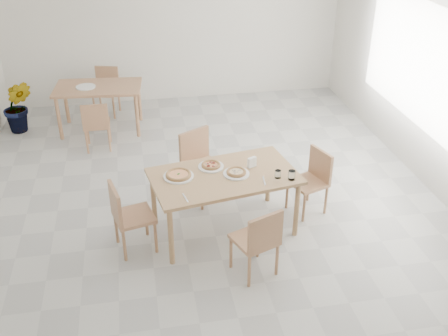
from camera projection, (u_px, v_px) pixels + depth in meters
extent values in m
plane|color=beige|center=(205.00, 196.00, 6.89)|extent=(7.00, 7.00, 0.00)
plane|color=silver|center=(174.00, 23.00, 9.19)|extent=(6.00, 0.00, 6.00)
plane|color=silver|center=(285.00, 309.00, 3.20)|extent=(6.00, 0.00, 6.00)
plane|color=silver|center=(436.00, 81.00, 6.66)|extent=(0.00, 7.00, 7.00)
cube|color=white|center=(424.00, 66.00, 6.86)|extent=(1.60, 0.02, 3.20)
cube|color=tan|center=(224.00, 176.00, 5.91)|extent=(1.76, 1.19, 0.04)
cylinder|color=tan|center=(171.00, 237.00, 5.55)|extent=(0.06, 0.06, 0.71)
cylinder|color=tan|center=(297.00, 209.00, 6.00)|extent=(0.06, 0.06, 0.71)
cylinder|color=tan|center=(154.00, 199.00, 6.19)|extent=(0.06, 0.06, 0.71)
cylinder|color=tan|center=(268.00, 177.00, 6.63)|extent=(0.06, 0.06, 0.71)
cube|color=tan|center=(254.00, 239.00, 5.41)|extent=(0.53, 0.53, 0.04)
cube|color=tan|center=(265.00, 232.00, 5.17)|extent=(0.39, 0.18, 0.39)
cylinder|color=tan|center=(258.00, 242.00, 5.72)|extent=(0.03, 0.03, 0.40)
cylinder|color=tan|center=(231.00, 253.00, 5.57)|extent=(0.03, 0.03, 0.40)
cylinder|color=tan|center=(277.00, 260.00, 5.47)|extent=(0.03, 0.03, 0.40)
cylinder|color=tan|center=(249.00, 271.00, 5.31)|extent=(0.03, 0.03, 0.40)
cube|color=tan|center=(204.00, 167.00, 6.64)|extent=(0.61, 0.61, 0.04)
cube|color=tan|center=(194.00, 145.00, 6.66)|extent=(0.41, 0.26, 0.43)
cylinder|color=tan|center=(202.00, 194.00, 6.53)|extent=(0.04, 0.04, 0.44)
cylinder|color=tan|center=(225.00, 184.00, 6.74)|extent=(0.04, 0.04, 0.44)
cylinder|color=tan|center=(184.00, 182.00, 6.78)|extent=(0.04, 0.04, 0.44)
cylinder|color=tan|center=(207.00, 173.00, 6.99)|extent=(0.04, 0.04, 0.44)
cube|color=tan|center=(134.00, 216.00, 5.76)|extent=(0.50, 0.50, 0.04)
cube|color=tan|center=(115.00, 204.00, 5.58)|extent=(0.14, 0.41, 0.39)
cylinder|color=tan|center=(156.00, 237.00, 5.79)|extent=(0.04, 0.04, 0.40)
cylinder|color=tan|center=(146.00, 220.00, 6.07)|extent=(0.04, 0.04, 0.40)
cylinder|color=tan|center=(124.00, 246.00, 5.66)|extent=(0.04, 0.04, 0.40)
cylinder|color=tan|center=(116.00, 228.00, 5.94)|extent=(0.04, 0.04, 0.40)
cube|color=tan|center=(308.00, 183.00, 6.41)|extent=(0.51, 0.51, 0.04)
cube|color=tan|center=(321.00, 164.00, 6.38)|extent=(0.17, 0.39, 0.38)
cylinder|color=tan|center=(287.00, 195.00, 6.56)|extent=(0.03, 0.03, 0.39)
cylinder|color=tan|center=(304.00, 208.00, 6.31)|extent=(0.03, 0.03, 0.39)
cylinder|color=tan|center=(308.00, 187.00, 6.71)|extent=(0.03, 0.03, 0.39)
cylinder|color=tan|center=(326.00, 200.00, 6.46)|extent=(0.03, 0.03, 0.39)
cylinder|color=white|center=(179.00, 176.00, 5.85)|extent=(0.34, 0.34, 0.02)
cylinder|color=white|center=(236.00, 174.00, 5.90)|extent=(0.30, 0.30, 0.02)
cylinder|color=white|center=(211.00, 167.00, 6.04)|extent=(0.30, 0.30, 0.02)
cylinder|color=tan|center=(179.00, 175.00, 5.84)|extent=(0.36, 0.36, 0.01)
torus|color=tan|center=(178.00, 174.00, 5.84)|extent=(0.36, 0.36, 0.03)
cylinder|color=#E94E29|center=(178.00, 174.00, 5.84)|extent=(0.28, 0.28, 0.01)
ellipsoid|color=#216416|center=(178.00, 174.00, 5.83)|extent=(0.05, 0.05, 0.01)
cylinder|color=tan|center=(236.00, 173.00, 5.89)|extent=(0.29, 0.29, 0.01)
torus|color=tan|center=(236.00, 172.00, 5.89)|extent=(0.30, 0.30, 0.03)
cylinder|color=beige|center=(236.00, 172.00, 5.89)|extent=(0.21, 0.21, 0.01)
cylinder|color=tan|center=(211.00, 165.00, 6.03)|extent=(0.26, 0.26, 0.01)
torus|color=tan|center=(211.00, 165.00, 6.03)|extent=(0.26, 0.26, 0.03)
cylinder|color=#E94E29|center=(211.00, 165.00, 6.03)|extent=(0.19, 0.19, 0.01)
cylinder|color=white|center=(292.00, 175.00, 5.79)|extent=(0.08, 0.08, 0.11)
cylinder|color=white|center=(278.00, 174.00, 5.82)|extent=(0.07, 0.07, 0.09)
cube|color=silver|center=(252.00, 167.00, 6.04)|extent=(0.13, 0.10, 0.01)
cube|color=white|center=(252.00, 162.00, 6.01)|extent=(0.11, 0.08, 0.11)
cube|color=silver|center=(185.00, 198.00, 5.48)|extent=(0.05, 0.19, 0.01)
cube|color=silver|center=(264.00, 181.00, 5.77)|extent=(0.04, 0.19, 0.01)
cube|color=tan|center=(98.00, 87.00, 8.32)|extent=(1.42, 0.90, 0.04)
cylinder|color=tan|center=(59.00, 119.00, 8.19)|extent=(0.06, 0.06, 0.71)
cylinder|color=tan|center=(137.00, 116.00, 8.27)|extent=(0.06, 0.06, 0.71)
cylinder|color=tan|center=(66.00, 103.00, 8.73)|extent=(0.06, 0.06, 0.71)
cylinder|color=tan|center=(139.00, 101.00, 8.82)|extent=(0.06, 0.06, 0.71)
cube|color=tan|center=(97.00, 124.00, 7.91)|extent=(0.39, 0.39, 0.04)
cube|color=tan|center=(95.00, 116.00, 7.66)|extent=(0.39, 0.04, 0.37)
cylinder|color=tan|center=(110.00, 131.00, 8.18)|extent=(0.03, 0.03, 0.38)
cylinder|color=tan|center=(88.00, 133.00, 8.13)|extent=(0.03, 0.03, 0.38)
cylinder|color=tan|center=(110.00, 140.00, 7.90)|extent=(0.03, 0.03, 0.38)
cylinder|color=tan|center=(87.00, 142.00, 7.84)|extent=(0.03, 0.03, 0.38)
cube|color=tan|center=(106.00, 92.00, 9.01)|extent=(0.49, 0.49, 0.04)
cube|color=tan|center=(107.00, 77.00, 9.06)|extent=(0.40, 0.15, 0.38)
cylinder|color=tan|center=(94.00, 107.00, 8.98)|extent=(0.03, 0.03, 0.39)
cylinder|color=tan|center=(114.00, 108.00, 8.95)|extent=(0.03, 0.03, 0.39)
cylinder|color=tan|center=(100.00, 100.00, 9.28)|extent=(0.03, 0.03, 0.39)
cylinder|color=tan|center=(119.00, 100.00, 9.25)|extent=(0.03, 0.03, 0.39)
cylinder|color=white|center=(86.00, 87.00, 8.26)|extent=(0.31, 0.31, 0.02)
imported|color=#2F5C1B|center=(18.00, 106.00, 8.41)|extent=(0.48, 0.39, 0.87)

